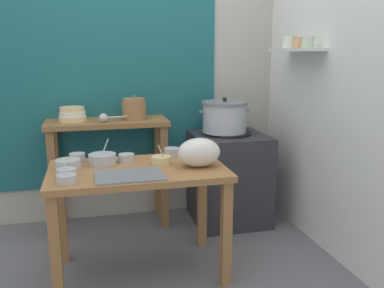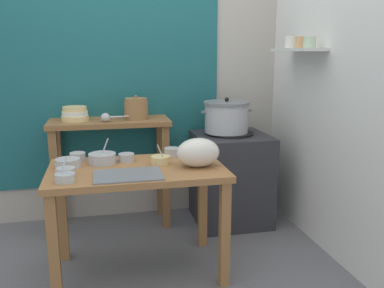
{
  "view_description": "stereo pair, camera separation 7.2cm",
  "coord_description": "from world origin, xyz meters",
  "px_view_note": "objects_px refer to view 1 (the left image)",
  "views": [
    {
      "loc": [
        -0.28,
        -2.48,
        1.43
      ],
      "look_at": [
        0.38,
        0.16,
        0.82
      ],
      "focal_mm": 38.27,
      "sensor_mm": 36.0,
      "label": 1
    },
    {
      "loc": [
        -0.21,
        -2.49,
        1.43
      ],
      "look_at": [
        0.38,
        0.16,
        0.82
      ],
      "focal_mm": 38.27,
      "sensor_mm": 36.0,
      "label": 2
    }
  ],
  "objects_px": {
    "stove_block": "(229,178)",
    "bowl_stack_enamel": "(72,114)",
    "plastic_bag": "(199,152)",
    "prep_bowl_5": "(66,172)",
    "steamer_pot": "(224,117)",
    "serving_tray": "(130,175)",
    "prep_bowl_6": "(68,164)",
    "prep_bowl_7": "(126,158)",
    "ladle": "(105,118)",
    "prep_bowl_3": "(161,160)",
    "prep_bowl_4": "(102,159)",
    "back_shelf_table": "(108,147)",
    "prep_bowl_8": "(77,157)",
    "clay_pot": "(134,109)",
    "prep_bowl_2": "(196,151)",
    "prep_table": "(138,185)",
    "prep_bowl_1": "(67,178)",
    "prep_bowl_0": "(172,152)"
  },
  "relations": [
    {
      "from": "serving_tray",
      "to": "prep_bowl_0",
      "type": "xyz_separation_m",
      "value": [
        0.33,
        0.41,
        0.03
      ]
    },
    {
      "from": "back_shelf_table",
      "to": "clay_pot",
      "type": "height_order",
      "value": "clay_pot"
    },
    {
      "from": "prep_bowl_7",
      "to": "plastic_bag",
      "type": "bearing_deg",
      "value": -27.5
    },
    {
      "from": "stove_block",
      "to": "prep_bowl_7",
      "type": "xyz_separation_m",
      "value": [
        -0.9,
        -0.52,
        0.37
      ]
    },
    {
      "from": "back_shelf_table",
      "to": "prep_bowl_7",
      "type": "xyz_separation_m",
      "value": [
        0.09,
        -0.65,
        0.07
      ]
    },
    {
      "from": "prep_bowl_1",
      "to": "prep_bowl_8",
      "type": "height_order",
      "value": "prep_bowl_1"
    },
    {
      "from": "back_shelf_table",
      "to": "prep_bowl_7",
      "type": "height_order",
      "value": "back_shelf_table"
    },
    {
      "from": "prep_table",
      "to": "prep_bowl_6",
      "type": "xyz_separation_m",
      "value": [
        -0.42,
        0.09,
        0.14
      ]
    },
    {
      "from": "bowl_stack_enamel",
      "to": "plastic_bag",
      "type": "xyz_separation_m",
      "value": [
        0.79,
        -0.89,
        -0.14
      ]
    },
    {
      "from": "stove_block",
      "to": "bowl_stack_enamel",
      "type": "height_order",
      "value": "bowl_stack_enamel"
    },
    {
      "from": "bowl_stack_enamel",
      "to": "prep_bowl_2",
      "type": "height_order",
      "value": "bowl_stack_enamel"
    },
    {
      "from": "steamer_pot",
      "to": "plastic_bag",
      "type": "bearing_deg",
      "value": -118.88
    },
    {
      "from": "ladle",
      "to": "serving_tray",
      "type": "xyz_separation_m",
      "value": [
        0.1,
        -0.89,
        -0.21
      ]
    },
    {
      "from": "ladle",
      "to": "prep_bowl_3",
      "type": "bearing_deg",
      "value": -64.77
    },
    {
      "from": "back_shelf_table",
      "to": "stove_block",
      "type": "height_order",
      "value": "back_shelf_table"
    },
    {
      "from": "prep_bowl_3",
      "to": "prep_bowl_5",
      "type": "relative_size",
      "value": 1.22
    },
    {
      "from": "clay_pot",
      "to": "prep_table",
      "type": "bearing_deg",
      "value": -95.16
    },
    {
      "from": "prep_bowl_3",
      "to": "prep_bowl_4",
      "type": "distance_m",
      "value": 0.38
    },
    {
      "from": "prep_table",
      "to": "prep_bowl_6",
      "type": "distance_m",
      "value": 0.46
    },
    {
      "from": "prep_bowl_8",
      "to": "prep_bowl_5",
      "type": "bearing_deg",
      "value": -99.57
    },
    {
      "from": "prep_bowl_3",
      "to": "prep_bowl_4",
      "type": "xyz_separation_m",
      "value": [
        -0.37,
        0.1,
        0.01
      ]
    },
    {
      "from": "prep_table",
      "to": "prep_bowl_1",
      "type": "relative_size",
      "value": 7.74
    },
    {
      "from": "stove_block",
      "to": "prep_bowl_5",
      "type": "relative_size",
      "value": 6.86
    },
    {
      "from": "prep_bowl_5",
      "to": "prep_bowl_7",
      "type": "relative_size",
      "value": 1.08
    },
    {
      "from": "steamer_pot",
      "to": "serving_tray",
      "type": "relative_size",
      "value": 1.08
    },
    {
      "from": "prep_bowl_6",
      "to": "prep_bowl_7",
      "type": "distance_m",
      "value": 0.38
    },
    {
      "from": "prep_table",
      "to": "steamer_pot",
      "type": "relative_size",
      "value": 2.54
    },
    {
      "from": "prep_bowl_6",
      "to": "prep_bowl_7",
      "type": "xyz_separation_m",
      "value": [
        0.37,
        0.08,
        -0.0
      ]
    },
    {
      "from": "back_shelf_table",
      "to": "stove_block",
      "type": "relative_size",
      "value": 1.23
    },
    {
      "from": "prep_bowl_5",
      "to": "prep_bowl_8",
      "type": "relative_size",
      "value": 1.11
    },
    {
      "from": "clay_pot",
      "to": "bowl_stack_enamel",
      "type": "height_order",
      "value": "clay_pot"
    },
    {
      "from": "prep_bowl_2",
      "to": "prep_bowl_6",
      "type": "relative_size",
      "value": 0.77
    },
    {
      "from": "steamer_pot",
      "to": "prep_bowl_7",
      "type": "height_order",
      "value": "steamer_pot"
    },
    {
      "from": "prep_bowl_3",
      "to": "prep_bowl_7",
      "type": "bearing_deg",
      "value": 149.73
    },
    {
      "from": "serving_tray",
      "to": "prep_bowl_1",
      "type": "relative_size",
      "value": 2.81
    },
    {
      "from": "prep_bowl_2",
      "to": "prep_bowl_5",
      "type": "relative_size",
      "value": 1.06
    },
    {
      "from": "prep_bowl_7",
      "to": "prep_bowl_4",
      "type": "bearing_deg",
      "value": -171.84
    },
    {
      "from": "plastic_bag",
      "to": "prep_bowl_5",
      "type": "relative_size",
      "value": 2.42
    },
    {
      "from": "plastic_bag",
      "to": "prep_bowl_5",
      "type": "height_order",
      "value": "plastic_bag"
    },
    {
      "from": "prep_bowl_1",
      "to": "prep_bowl_4",
      "type": "bearing_deg",
      "value": 59.66
    },
    {
      "from": "prep_bowl_7",
      "to": "clay_pot",
      "type": "bearing_deg",
      "value": 78.9
    },
    {
      "from": "prep_bowl_1",
      "to": "prep_bowl_2",
      "type": "xyz_separation_m",
      "value": [
        0.86,
        0.44,
        0.0
      ]
    },
    {
      "from": "ladle",
      "to": "prep_bowl_6",
      "type": "relative_size",
      "value": 1.75
    },
    {
      "from": "prep_bowl_5",
      "to": "prep_bowl_8",
      "type": "xyz_separation_m",
      "value": [
        0.05,
        0.32,
        0.01
      ]
    },
    {
      "from": "prep_bowl_1",
      "to": "prep_bowl_3",
      "type": "relative_size",
      "value": 1.03
    },
    {
      "from": "back_shelf_table",
      "to": "bowl_stack_enamel",
      "type": "height_order",
      "value": "bowl_stack_enamel"
    },
    {
      "from": "prep_table",
      "to": "prep_bowl_1",
      "type": "distance_m",
      "value": 0.49
    },
    {
      "from": "plastic_bag",
      "to": "prep_bowl_6",
      "type": "distance_m",
      "value": 0.82
    },
    {
      "from": "stove_block",
      "to": "clay_pot",
      "type": "height_order",
      "value": "clay_pot"
    },
    {
      "from": "steamer_pot",
      "to": "bowl_stack_enamel",
      "type": "distance_m",
      "value": 1.22
    }
  ]
}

